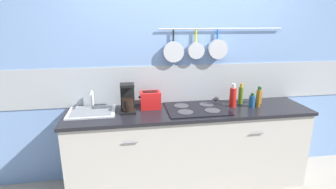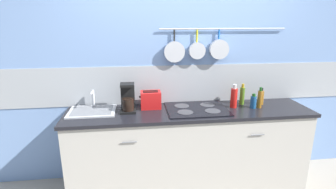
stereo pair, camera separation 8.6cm
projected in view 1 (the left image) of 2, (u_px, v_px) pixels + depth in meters
ground_plane at (188, 183)px, 3.01m from camera, size 12.00×12.00×0.00m
wall_back at (184, 69)px, 2.97m from camera, size 7.20×0.14×2.60m
cabinet_base at (189, 150)px, 2.89m from camera, size 2.54×0.56×0.85m
countertop at (190, 112)px, 2.77m from camera, size 2.58×0.58×0.03m
sink_basin at (92, 111)px, 2.69m from camera, size 0.48×0.37×0.20m
coffee_maker at (128, 100)px, 2.69m from camera, size 0.16×0.18×0.30m
toaster at (150, 100)px, 2.80m from camera, size 0.23×0.16×0.19m
cooktop at (196, 109)px, 2.79m from camera, size 0.64×0.51×0.01m
bottle_sesame_oil at (233, 97)px, 2.84m from camera, size 0.07×0.07×0.26m
bottle_olive_oil at (233, 95)px, 3.01m from camera, size 0.05×0.05×0.19m
bottle_dish_soap at (241, 95)px, 2.95m from camera, size 0.05×0.05×0.24m
bottle_cooking_wine at (252, 101)px, 2.84m from camera, size 0.06×0.06×0.16m
bottle_vinegar at (258, 98)px, 2.84m from camera, size 0.05×0.05×0.23m
bottle_hot_sauce at (259, 96)px, 2.97m from camera, size 0.07×0.07×0.19m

